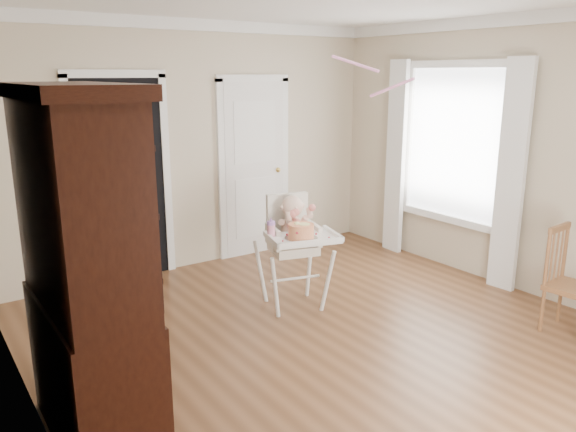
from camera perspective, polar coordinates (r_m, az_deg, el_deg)
floor at (r=4.72m, az=5.49°, el=-12.77°), size 5.00×5.00×0.00m
wall_back at (r=6.36m, az=-9.03°, el=6.96°), size 4.50×0.00×4.50m
wall_left at (r=3.31m, az=-25.06°, el=-0.93°), size 0.00×5.00×5.00m
wall_right at (r=5.98m, az=22.57°, el=5.59°), size 0.00×5.00×5.00m
crown_molding at (r=4.24m, az=6.40°, el=20.95°), size 4.50×5.00×0.12m
doorway at (r=6.05m, az=-16.56°, el=3.85°), size 1.06×0.05×2.22m
closet_door at (r=6.72m, az=-3.45°, el=4.69°), size 0.96×0.09×2.13m
window_right at (r=6.40m, az=16.14°, el=6.04°), size 0.13×1.84×2.30m
high_chair at (r=5.17m, az=0.57°, el=-2.30°), size 0.79×0.90×1.08m
baby at (r=5.15m, az=0.49°, el=-0.58°), size 0.30×0.28×0.47m
cake at (r=4.85m, az=1.36°, el=-1.57°), size 0.29×0.29×0.14m
sippy_cup at (r=4.91m, az=-1.73°, el=-1.28°), size 0.07×0.07×0.18m
china_cabinet at (r=3.37m, az=-19.85°, el=-5.53°), size 0.55×1.24×2.10m
dining_chair at (r=5.30m, az=26.70°, el=-6.22°), size 0.40×0.40×0.91m
streamer at (r=4.99m, az=6.81°, el=15.13°), size 0.13×0.48×0.15m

